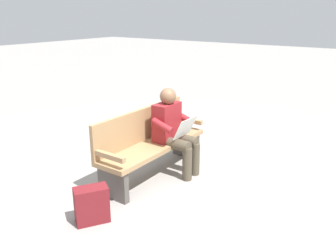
# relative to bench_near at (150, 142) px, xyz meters

# --- Properties ---
(ground_plane) EXTENTS (40.00, 40.00, 0.00)m
(ground_plane) POSITION_rel_bench_near_xyz_m (-0.00, 0.07, -0.46)
(ground_plane) COLOR gray
(bench_near) EXTENTS (1.80, 0.49, 0.90)m
(bench_near) POSITION_rel_bench_near_xyz_m (0.00, 0.00, 0.00)
(bench_near) COLOR #9E7A51
(bench_near) RESTS_ON ground
(person_seated) EXTENTS (0.57, 0.57, 1.18)m
(person_seated) POSITION_rel_bench_near_xyz_m (-0.23, 0.23, 0.17)
(person_seated) COLOR maroon
(person_seated) RESTS_ON ground
(backpack) EXTENTS (0.40, 0.35, 0.40)m
(backpack) POSITION_rel_bench_near_xyz_m (1.28, 0.22, -0.26)
(backpack) COLOR maroon
(backpack) RESTS_ON ground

